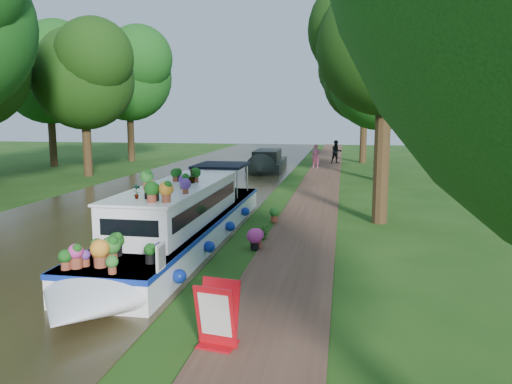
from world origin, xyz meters
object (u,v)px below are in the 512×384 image
object	(u,v)px
pedestrian_pink	(316,156)
pedestrian_dark	(336,152)
second_boat	(267,162)
sandwich_board	(217,318)
plant_boat	(179,219)

from	to	relation	value
pedestrian_pink	pedestrian_dark	world-z (taller)	pedestrian_dark
second_boat	pedestrian_pink	bearing A→B (deg)	27.13
sandwich_board	pedestrian_pink	world-z (taller)	pedestrian_pink
second_boat	sandwich_board	world-z (taller)	second_boat
second_boat	plant_boat	bearing A→B (deg)	-90.64
plant_boat	second_boat	bearing A→B (deg)	91.40
plant_boat	pedestrian_dark	xyz separation A→B (m)	(4.15, 26.22, 0.09)
second_boat	sandwich_board	distance (m)	26.77
sandwich_board	pedestrian_pink	bearing A→B (deg)	99.22
second_boat	pedestrian_pink	world-z (taller)	pedestrian_pink
plant_boat	second_boat	size ratio (longest dim) A/B	1.82
plant_boat	second_boat	world-z (taller)	plant_boat
plant_boat	sandwich_board	bearing A→B (deg)	-65.98
pedestrian_dark	sandwich_board	bearing A→B (deg)	-110.41
plant_boat	sandwich_board	xyz separation A→B (m)	(2.70, -6.06, -0.32)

